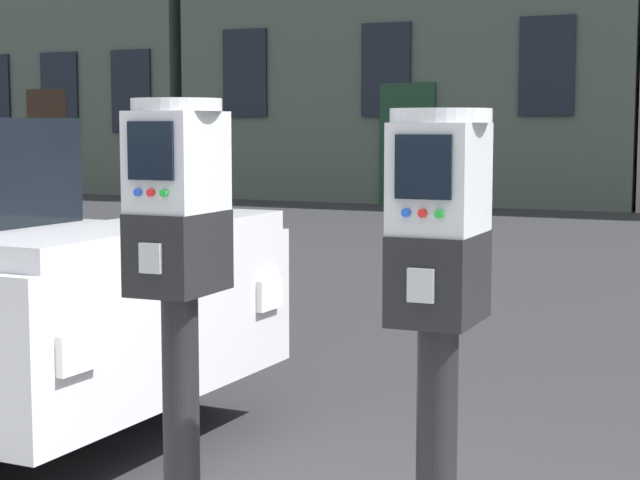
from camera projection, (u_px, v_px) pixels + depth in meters
parking_meter_near_kerb at (179, 269)px, 2.54m from camera, size 0.22×0.26×1.31m
parking_meter_twin_adjacent at (438, 295)px, 2.26m from camera, size 0.22×0.26×1.28m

